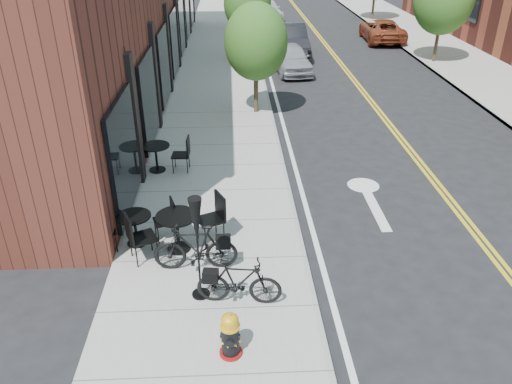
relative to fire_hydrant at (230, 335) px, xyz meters
name	(u,v)px	position (x,y,z in m)	size (l,w,h in m)	color
ground	(307,261)	(1.60, 2.57, -0.52)	(120.00, 120.00, 0.00)	black
sidewalk_near	(218,105)	(-0.40, 12.57, -0.46)	(4.00, 70.00, 0.12)	#9E9B93
tree_near_a	(256,42)	(1.00, 11.57, 2.08)	(2.20, 2.20, 3.81)	#382B1E
tree_near_b	(248,4)	(1.00, 19.57, 2.19)	(2.30, 2.30, 3.98)	#382B1E
fire_hydrant	(230,335)	(0.00, 0.00, 0.00)	(0.44, 0.44, 0.85)	maroon
bicycle_left	(195,248)	(-0.67, 2.29, 0.10)	(0.47, 1.66, 1.00)	black
bicycle_right	(239,282)	(0.17, 1.23, 0.06)	(0.44, 1.54, 0.93)	black
bistro_set_a	(177,227)	(-1.08, 2.98, 0.14)	(2.02, 1.30, 1.08)	black
bistro_set_b	(135,225)	(-2.00, 3.24, 0.06)	(1.72, 0.92, 0.91)	black
bistro_set_c	(156,154)	(-2.00, 6.83, 0.09)	(1.84, 0.83, 0.98)	black
patio_umbrella	(196,228)	(-0.55, 1.47, 1.08)	(0.33, 0.33, 2.06)	black
parked_car_a	(291,58)	(2.91, 17.32, 0.12)	(1.51, 3.77, 1.28)	#96989D
parked_car_b	(289,40)	(3.20, 20.65, 0.26)	(1.65, 4.74, 1.56)	black
parked_car_c	(267,10)	(2.79, 31.74, 0.11)	(1.78, 4.37, 1.27)	#BCBCC2
parked_car_far	(382,30)	(9.00, 23.82, 0.11)	(2.09, 4.53, 1.26)	maroon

